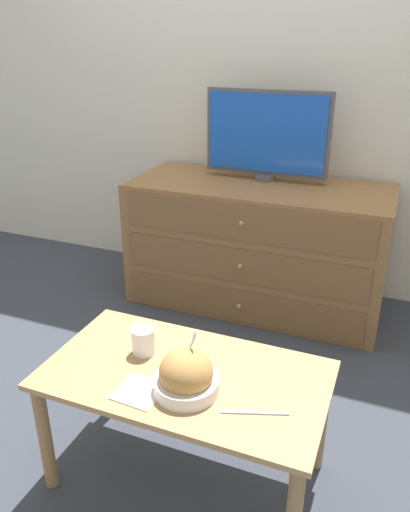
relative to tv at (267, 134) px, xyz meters
The scene contains 9 objects.
ground_plane 0.97m from the tv, 118.41° to the left, with size 12.00×12.00×0.00m, color #383D47.
wall_back 0.45m from the tv, 115.85° to the left, with size 12.00×0.05×2.60m.
dresser 0.60m from the tv, 88.63° to the right, with size 1.38×0.60×0.69m.
tv is the anchor object (origin of this frame).
coffee_table 1.53m from the tv, 83.99° to the right, with size 0.90×0.50×0.44m.
takeout_bowl 1.57m from the tv, 82.78° to the right, with size 0.20×0.20×0.19m.
drink_cup 1.44m from the tv, 91.09° to the right, with size 0.08×0.08×0.09m.
napkin 1.63m from the tv, 87.74° to the right, with size 0.14×0.14×0.00m.
knife 1.64m from the tv, 74.82° to the right, with size 0.19×0.07×0.01m.
Camera 1 is at (0.81, -2.80, 1.42)m, focal length 35.00 mm.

